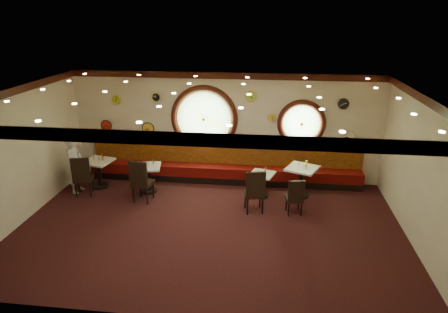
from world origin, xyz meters
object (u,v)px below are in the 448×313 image
chair_a (82,174)px  chair_c (255,189)px  table_a (99,170)px  condiment_a_pepper (99,159)px  condiment_d_bottle (306,164)px  table_d (301,178)px  condiment_a_salt (94,158)px  condiment_a_bottle (102,157)px  table_b (148,176)px  condiment_b_bottle (153,162)px  condiment_d_salt (299,164)px  condiment_c_bottle (266,169)px  waiter (75,165)px  chair_b (141,178)px  condiment_d_pepper (304,166)px  condiment_c_pepper (264,172)px  condiment_b_salt (144,164)px  condiment_c_salt (258,171)px  condiment_b_pepper (148,165)px  chair_d (295,195)px  table_c (262,182)px

chair_a → chair_c: (4.69, -0.40, -0.00)m
table_a → chair_a: chair_a is taller
condiment_a_pepper → condiment_d_bottle: condiment_d_bottle is taller
table_d → condiment_a_salt: size_ratio=8.85×
chair_a → condiment_a_bottle: 0.78m
table_b → chair_c: chair_c is taller
condiment_b_bottle → condiment_d_salt: bearing=3.2°
condiment_c_bottle → waiter: 5.26m
chair_b → condiment_d_pepper: chair_b is taller
condiment_c_pepper → condiment_a_bottle: (-4.58, 0.14, 0.16)m
table_a → condiment_a_pepper: bearing=11.1°
condiment_b_salt → condiment_d_bottle: size_ratio=0.55×
condiment_d_bottle → chair_c: bearing=-137.1°
condiment_c_salt → condiment_d_pepper: size_ratio=0.78×
table_d → condiment_b_salt: (-4.34, -0.21, 0.29)m
condiment_b_pepper → condiment_c_salt: bearing=2.4°
table_a → condiment_a_salt: bearing=159.8°
chair_d → condiment_d_pepper: size_ratio=5.29×
table_d → waiter: 6.25m
table_a → condiment_c_pepper: size_ratio=7.66×
condiment_a_salt → condiment_a_pepper: (0.18, -0.05, -0.01)m
chair_d → condiment_b_pepper: chair_d is taller
table_a → condiment_a_bottle: condiment_a_bottle is taller
condiment_c_salt → table_d: bearing=7.3°
chair_b → chair_a: bearing=-177.8°
condiment_b_salt → condiment_d_pepper: condiment_d_pepper is taller
table_c → table_d: bearing=8.7°
chair_d → condiment_a_salt: size_ratio=5.22×
table_a → waiter: bearing=-144.1°
condiment_d_salt → condiment_d_bottle: condiment_d_bottle is taller
table_c → condiment_a_bottle: 4.54m
table_d → chair_b: size_ratio=1.37×
chair_d → condiment_b_pepper: bearing=158.5°
chair_a → waiter: 0.46m
condiment_d_salt → condiment_d_pepper: condiment_d_pepper is taller
condiment_a_salt → condiment_a_pepper: bearing=-14.3°
condiment_a_bottle → chair_d: bearing=-11.2°
table_a → condiment_c_bottle: condiment_c_bottle is taller
table_c → condiment_a_salt: (-4.80, 0.13, 0.44)m
chair_d → table_d: bearing=69.6°
condiment_a_salt → condiment_d_pepper: bearing=0.3°
chair_b → condiment_d_bottle: size_ratio=4.57×
table_c → condiment_d_salt: bearing=16.0°
condiment_a_bottle → table_b: bearing=-7.3°
table_c → condiment_c_salt: 0.32m
chair_a → condiment_b_pepper: (1.70, 0.46, 0.17)m
chair_d → condiment_a_salt: chair_d is taller
condiment_c_salt → condiment_a_pepper: size_ratio=0.86×
condiment_c_bottle → chair_b: bearing=-165.9°
chair_d → condiment_c_salt: size_ratio=6.80×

